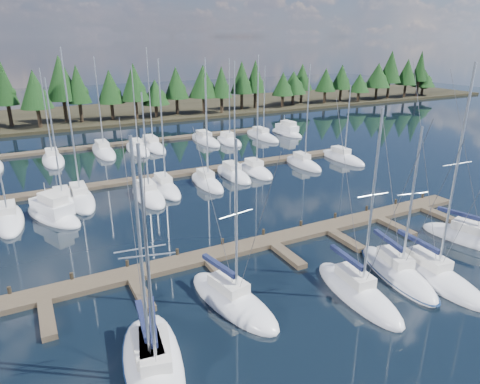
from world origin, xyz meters
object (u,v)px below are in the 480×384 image
main_dock (273,244)px  front_sailboat_2 (232,300)px  front_sailboat_6 (474,239)px  front_sailboat_5 (431,274)px  front_sailboat_1 (150,366)px  motor_yacht_left (53,213)px  front_sailboat_4 (397,272)px  motor_yacht_right (287,132)px  front_sailboat_3 (357,292)px  front_sailboat_0 (157,371)px

main_dock → front_sailboat_2: (-6.83, -5.90, 0.07)m
front_sailboat_6 → front_sailboat_5: bearing=-164.2°
front_sailboat_1 → front_sailboat_6: size_ratio=0.91×
front_sailboat_2 → front_sailboat_6: front_sailboat_6 is taller
motor_yacht_left → main_dock: bearing=-43.3°
front_sailboat_4 → front_sailboat_6: front_sailboat_6 is taller
front_sailboat_6 → motor_yacht_right: size_ratio=1.82×
front_sailboat_5 → motor_yacht_right: bearing=69.0°
front_sailboat_2 → front_sailboat_3: bearing=-21.0°
front_sailboat_0 → motor_yacht_right: front_sailboat_0 is taller
front_sailboat_2 → front_sailboat_0: bearing=-148.4°
front_sailboat_3 → front_sailboat_2: bearing=159.0°
front_sailboat_1 → front_sailboat_3: bearing=1.3°
front_sailboat_2 → front_sailboat_5: 15.08m
motor_yacht_right → motor_yacht_left: bearing=-152.4°
front_sailboat_2 → front_sailboat_6: (22.69, -1.52, 0.02)m
main_dock → front_sailboat_1: bearing=-145.2°
front_sailboat_1 → front_sailboat_3: (14.72, 0.35, 0.01)m
front_sailboat_5 → front_sailboat_0: bearing=-179.7°
front_sailboat_5 → motor_yacht_left: bearing=133.8°
front_sailboat_0 → front_sailboat_3: (14.49, 0.84, 0.01)m
front_sailboat_2 → motor_yacht_left: 23.00m
front_sailboat_5 → motor_yacht_left: size_ratio=1.82×
front_sailboat_0 → motor_yacht_right: size_ratio=1.62×
front_sailboat_0 → front_sailboat_5: 20.99m
main_dock → motor_yacht_right: (25.73, 37.04, 0.25)m
front_sailboat_0 → front_sailboat_4: (18.91, 1.48, -0.00)m
front_sailboat_4 → front_sailboat_0: bearing=-175.5°
main_dock → front_sailboat_1: size_ratio=3.21×
front_sailboat_2 → motor_yacht_right: bearing=52.8°
front_sailboat_0 → front_sailboat_5: front_sailboat_5 is taller
front_sailboat_2 → front_sailboat_5: (14.59, -3.81, 0.02)m
front_sailboat_4 → front_sailboat_6: bearing=5.3°
front_sailboat_1 → motor_yacht_right: (39.20, 46.39, 0.17)m
motor_yacht_right → front_sailboat_2: bearing=-127.2°
motor_yacht_left → front_sailboat_4: bearing=-47.2°
front_sailboat_3 → motor_yacht_left: bearing=125.6°
front_sailboat_1 → motor_yacht_left: size_ratio=1.54×
front_sailboat_2 → front_sailboat_3: front_sailboat_3 is taller
front_sailboat_5 → motor_yacht_right: 50.09m
main_dock → front_sailboat_0: size_ratio=3.27×
main_dock → front_sailboat_1: front_sailboat_1 is taller
front_sailboat_0 → front_sailboat_3: bearing=3.3°
front_sailboat_0 → motor_yacht_right: (38.97, 46.88, 0.18)m
front_sailboat_3 → main_dock: bearing=97.9°
front_sailboat_0 → front_sailboat_6: size_ratio=0.89×
front_sailboat_2 → motor_yacht_left: front_sailboat_2 is taller
motor_yacht_left → motor_yacht_right: 47.18m
main_dock → front_sailboat_1: 16.39m
front_sailboat_4 → front_sailboat_5: 2.48m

